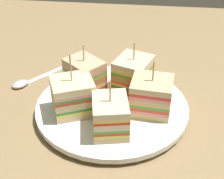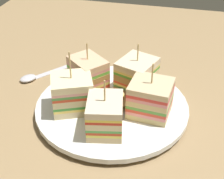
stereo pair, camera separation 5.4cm
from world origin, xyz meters
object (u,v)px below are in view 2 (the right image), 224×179
Objects in this scene: sandwich_wedge_3 at (88,74)px; sandwich_wedge_4 at (73,93)px; plate at (112,107)px; sandwich_wedge_0 at (105,115)px; chip_pile at (114,98)px; sandwich_wedge_2 at (137,75)px; spoon at (38,75)px; sandwich_wedge_1 at (150,98)px.

sandwich_wedge_3 is 6.37cm from sandwich_wedge_4.
sandwich_wedge_0 is (6.46, 0.51, 3.33)cm from plate.
sandwich_wedge_4 is at bearing -67.37° from chip_pile.
sandwich_wedge_2 is at bearing -23.35° from sandwich_wedge_0.
spoon is (-3.73, -11.83, -4.19)cm from sandwich_wedge_3.
sandwich_wedge_0 is 6.73cm from chip_pile.
sandwich_wedge_3 reaches higher than chip_pile.
plate is 18.68cm from spoon.
chip_pile is at bearing -1.84° from sandwich_wedge_1.
sandwich_wedge_4 reaches higher than spoon.
sandwich_wedge_1 is (-5.73, 5.94, 0.16)cm from sandwich_wedge_0.
sandwich_wedge_1 is at bearing -15.01° from sandwich_wedge_4.
sandwich_wedge_1 is 1.02× the size of sandwich_wedge_3.
sandwich_wedge_2 is 1.50× the size of chip_pile.
sandwich_wedge_3 is (-3.81, -5.25, 3.60)cm from plate.
sandwich_wedge_0 is 8.26cm from sandwich_wedge_1.
chip_pile is (-0.10, 0.32, 1.83)cm from plate.
sandwich_wedge_2 is 0.85× the size of sandwich_wedge_4.
sandwich_wedge_2 is 1.00× the size of sandwich_wedge_3.
sandwich_wedge_4 is 7.03cm from chip_pile.
chip_pile is 19.07cm from spoon.
plate is at bearing -0.35° from sandwich_wedge_4.
sandwich_wedge_1 is 0.87× the size of sandwich_wedge_4.
spoon is (-8.26, -23.52, -4.08)cm from sandwich_wedge_1.
sandwich_wedge_1 is 25.26cm from spoon.
spoon is (-1.85, -20.18, -4.09)cm from sandwich_wedge_2.
sandwich_wedge_3 is 0.85× the size of sandwich_wedge_4.
sandwich_wedge_4 reaches higher than sandwich_wedge_0.
sandwich_wedge_4 reaches higher than sandwich_wedge_2.
sandwich_wedge_3 reaches higher than spoon.
sandwich_wedge_2 reaches higher than spoon.
sandwich_wedge_2 is at bearing 18.90° from sandwich_wedge_4.
plate is 2.92× the size of sandwich_wedge_0.
sandwich_wedge_0 is 0.71× the size of spoon.
plate is at bearing -72.24° from chip_pile.
spoon is at bearing -157.84° from sandwich_wedge_3.
sandwich_wedge_0 is 12.42cm from sandwich_wedge_2.
sandwich_wedge_3 is 13.09cm from spoon.
plate is 7.36cm from sandwich_wedge_2.
spoon is (-14.00, -17.59, -3.92)cm from sandwich_wedge_0.
sandwich_wedge_4 is (8.21, -9.07, 0.07)cm from sandwich_wedge_2.
sandwich_wedge_1 is 6.40cm from chip_pile.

